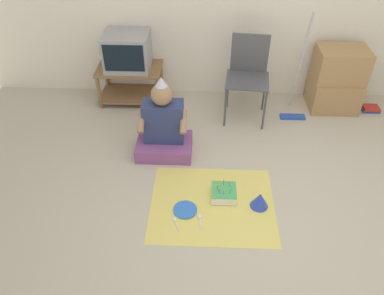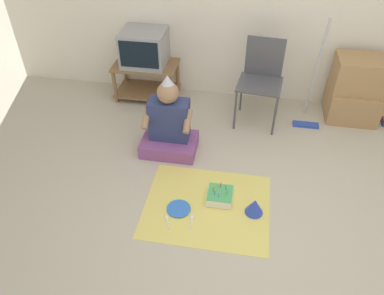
{
  "view_description": "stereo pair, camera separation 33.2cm",
  "coord_description": "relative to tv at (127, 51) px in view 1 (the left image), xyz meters",
  "views": [
    {
      "loc": [
        -0.55,
        -2.01,
        2.45
      ],
      "look_at": [
        -0.66,
        0.56,
        0.35
      ],
      "focal_mm": 35.0,
      "sensor_mm": 36.0,
      "label": 1
    },
    {
      "loc": [
        -0.22,
        -1.98,
        2.45
      ],
      "look_at": [
        -0.66,
        0.56,
        0.35
      ],
      "focal_mm": 35.0,
      "sensor_mm": 36.0,
      "label": 2
    }
  ],
  "objects": [
    {
      "name": "cardboard_box_stack",
      "position": [
        2.39,
        -0.04,
        -0.29
      ],
      "size": [
        0.55,
        0.47,
        0.72
      ],
      "color": "#A87F51",
      "rests_on": "ground_plane"
    },
    {
      "name": "person_seated",
      "position": [
        0.49,
        -0.97,
        -0.36
      ],
      "size": [
        0.55,
        0.4,
        0.83
      ],
      "color": "#8C4C8C",
      "rests_on": "ground_plane"
    },
    {
      "name": "paper_plate",
      "position": [
        0.74,
        -1.77,
        -0.63
      ],
      "size": [
        0.21,
        0.21,
        0.01
      ],
      "color": "blue",
      "rests_on": "party_cloth"
    },
    {
      "name": "party_cloth",
      "position": [
        0.98,
        -1.69,
        -0.63
      ],
      "size": [
        1.08,
        0.91,
        0.01
      ],
      "color": "#EAD666",
      "rests_on": "ground_plane"
    },
    {
      "name": "tv",
      "position": [
        0.0,
        0.0,
        0.0
      ],
      "size": [
        0.5,
        0.45,
        0.4
      ],
      "color": "#99999E",
      "rests_on": "tv_stand"
    },
    {
      "name": "tv_stand",
      "position": [
        -0.0,
        -0.0,
        -0.38
      ],
      "size": [
        0.74,
        0.46,
        0.44
      ],
      "color": "olive",
      "rests_on": "ground_plane"
    },
    {
      "name": "birthday_cake",
      "position": [
        1.08,
        -1.6,
        -0.59
      ],
      "size": [
        0.22,
        0.22,
        0.15
      ],
      "color": "white",
      "rests_on": "party_cloth"
    },
    {
      "name": "party_hat_blue",
      "position": [
        1.38,
        -1.69,
        -0.56
      ],
      "size": [
        0.16,
        0.16,
        0.15
      ],
      "color": "blue",
      "rests_on": "party_cloth"
    },
    {
      "name": "ground_plane",
      "position": [
        1.44,
        -1.9,
        -0.64
      ],
      "size": [
        16.0,
        16.0,
        0.0
      ],
      "primitive_type": "plane",
      "color": "#BCB29E"
    },
    {
      "name": "plastic_spoon_far",
      "position": [
        0.67,
        -1.89,
        -0.63
      ],
      "size": [
        0.07,
        0.14,
        0.01
      ],
      "color": "white",
      "rests_on": "party_cloth"
    },
    {
      "name": "folding_chair",
      "position": [
        1.35,
        -0.25,
        -0.1
      ],
      "size": [
        0.5,
        0.47,
        0.91
      ],
      "color": "#4C4C51",
      "rests_on": "ground_plane"
    },
    {
      "name": "dust_mop",
      "position": [
        1.9,
        -0.26,
        -0.28
      ],
      "size": [
        0.28,
        0.29,
        1.22
      ],
      "color": "#2D4CB2",
      "rests_on": "ground_plane"
    },
    {
      "name": "plastic_spoon_near",
      "position": [
        0.87,
        -1.86,
        -0.63
      ],
      "size": [
        0.04,
        0.15,
        0.01
      ],
      "color": "white",
      "rests_on": "party_cloth"
    },
    {
      "name": "book_pile",
      "position": [
        2.84,
        -0.13,
        -0.61
      ],
      "size": [
        0.2,
        0.15,
        0.05
      ],
      "color": "#284793",
      "rests_on": "ground_plane"
    }
  ]
}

